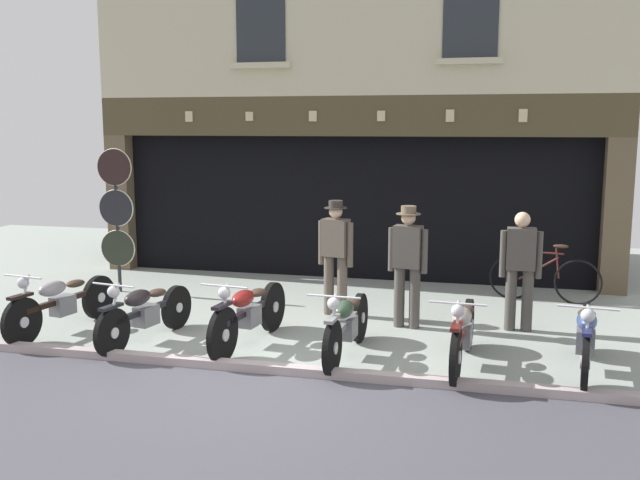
{
  "coord_description": "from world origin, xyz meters",
  "views": [
    {
      "loc": [
        2.55,
        -7.41,
        2.8
      ],
      "look_at": [
        0.08,
        2.66,
        1.13
      ],
      "focal_mm": 40.24,
      "sensor_mm": 36.0,
      "label": 1
    }
  ],
  "objects": [
    {
      "name": "shopkeeper_center",
      "position": [
        1.42,
        2.3,
        0.95
      ],
      "size": [
        0.55,
        0.34,
        1.71
      ],
      "rotation": [
        0.0,
        0.0,
        2.98
      ],
      "color": "#47423D",
      "rests_on": "ground"
    },
    {
      "name": "salesman_left",
      "position": [
        0.31,
        2.72,
        0.95
      ],
      "size": [
        0.55,
        0.34,
        1.71
      ],
      "rotation": [
        0.0,
        0.0,
        2.9
      ],
      "color": "brown",
      "rests_on": "ground"
    },
    {
      "name": "leaning_bicycle",
      "position": [
        3.38,
        4.33,
        0.38
      ],
      "size": [
        1.73,
        0.5,
        0.96
      ],
      "rotation": [
        0.0,
        0.0,
        1.42
      ],
      "color": "black",
      "rests_on": "ground"
    },
    {
      "name": "motorcycle_left",
      "position": [
        -1.8,
        0.79,
        0.41
      ],
      "size": [
        0.62,
        1.93,
        0.9
      ],
      "rotation": [
        0.0,
        0.0,
        2.97
      ],
      "color": "black",
      "rests_on": "ground"
    },
    {
      "name": "ground",
      "position": [
        0.0,
        -0.98,
        -0.04
      ],
      "size": [
        21.48,
        22.0,
        0.18
      ],
      "color": "gray"
    },
    {
      "name": "advert_board_near",
      "position": [
        1.2,
        5.4,
        1.6
      ],
      "size": [
        0.67,
        0.03,
        0.89
      ],
      "color": "beige"
    },
    {
      "name": "shop_facade",
      "position": [
        0.0,
        7.03,
        1.66
      ],
      "size": [
        9.78,
        4.42,
        5.96
      ],
      "color": "black",
      "rests_on": "ground"
    },
    {
      "name": "motorcycle_center_left",
      "position": [
        -0.44,
        0.97,
        0.43
      ],
      "size": [
        0.62,
        2.1,
        0.93
      ],
      "rotation": [
        0.0,
        0.0,
        3.02
      ],
      "color": "black",
      "rests_on": "ground"
    },
    {
      "name": "salesman_right",
      "position": [
        2.93,
        2.51,
        0.91
      ],
      "size": [
        0.56,
        0.25,
        1.64
      ],
      "rotation": [
        0.0,
        0.0,
        3.15
      ],
      "color": "#47423D",
      "rests_on": "ground"
    },
    {
      "name": "motorcycle_center_right",
      "position": [
        2.25,
        0.8,
        0.43
      ],
      "size": [
        0.62,
        1.98,
        0.92
      ],
      "rotation": [
        0.0,
        0.0,
        3.08
      ],
      "color": "black",
      "rests_on": "ground"
    },
    {
      "name": "tyre_sign_pole",
      "position": [
        -3.58,
        3.31,
        1.4
      ],
      "size": [
        0.62,
        0.06,
        2.42
      ],
      "color": "#232328",
      "rests_on": "ground"
    },
    {
      "name": "motorcycle_far_left",
      "position": [
        -3.12,
        0.96,
        0.42
      ],
      "size": [
        0.63,
        2.07,
        0.91
      ],
      "rotation": [
        0.0,
        0.0,
        2.97
      ],
      "color": "black",
      "rests_on": "ground"
    },
    {
      "name": "motorcycle_center",
      "position": [
        0.87,
        0.81,
        0.42
      ],
      "size": [
        0.62,
        1.98,
        0.92
      ],
      "rotation": [
        0.0,
        0.0,
        3.09
      ],
      "color": "black",
      "rests_on": "ground"
    },
    {
      "name": "advert_board_far",
      "position": [
        2.27,
        5.4,
        1.71
      ],
      "size": [
        0.76,
        0.03,
        0.98
      ],
      "color": "silver"
    },
    {
      "name": "motorcycle_right",
      "position": [
        3.61,
        0.93,
        0.43
      ],
      "size": [
        0.62,
        1.99,
        0.92
      ],
      "rotation": [
        0.0,
        0.0,
        3.03
      ],
      "color": "black",
      "rests_on": "ground"
    }
  ]
}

